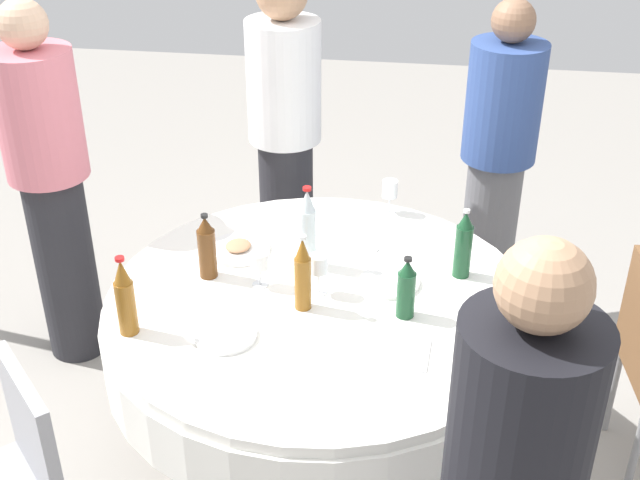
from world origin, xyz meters
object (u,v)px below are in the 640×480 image
Objects in this scene: bottle_clear_west at (307,229)px; plate_far at (238,249)px; dining_table at (320,328)px; bottle_amber_outer at (125,298)px; plate_east at (390,282)px; chair_front at (7,479)px; wine_glass_west at (390,191)px; wine_glass_right at (259,263)px; person_near at (285,139)px; person_rear at (51,184)px; bottle_dark_green_near at (406,289)px; bottle_brown_inner at (207,248)px; bottle_dark_green_right at (463,245)px; bottle_amber_rear at (303,275)px; plate_left at (225,335)px; wine_glass_inner at (319,266)px; person_outer at (497,161)px.

plate_far is (0.06, 0.29, -0.14)m from bottle_clear_west.
bottle_amber_outer is (-0.31, 0.61, 0.28)m from dining_table.
plate_east is 1.44m from chair_front.
wine_glass_right is at bearing 146.23° from wine_glass_west.
person_near is 1.01× the size of person_rear.
bottle_clear_west is at bearing -91.03° from person_near.
person_near is (0.96, 0.56, 0.13)m from plate_east.
bottle_dark_green_near is at bearing -161.00° from plate_east.
wine_glass_west is 0.67× the size of plate_east.
dining_table is at bearing -99.28° from bottle_brown_inner.
bottle_dark_green_right is (0.14, -0.93, 0.01)m from bottle_brown_inner.
wine_glass_right is 0.08× the size of person_near.
dining_table is 0.41m from bottle_dark_green_near.
bottle_brown_inner is at bearing 68.08° from bottle_amber_rear.
plate_left is at bearing 136.70° from dining_table.
wine_glass_inner is at bearing 110.55° from plate_east.
person_rear is (0.50, 1.22, 0.26)m from dining_table.
person_near reaches higher than chair_front.
wine_glass_right is 0.28m from plate_far.
bottle_dark_green_near reaches higher than plate_far.
person_rear is (0.48, 1.22, 0.01)m from wine_glass_inner.
person_rear is (-0.58, 0.90, -0.02)m from person_near.
wine_glass_west is at bearing -105.71° from person_outer.
bottle_brown_inner reaches higher than dining_table.
bottle_clear_west is 1.32m from chair_front.
bottle_dark_green_right is at bearing -96.55° from chair_front.
plate_far is 0.15× the size of person_rear.
bottle_clear_west is 0.55m from plate_left.
bottle_amber_rear is 0.37m from plate_east.
wine_glass_inner is 0.44m from plate_far.
bottle_dark_green_near is 1.25m from person_outer.
bottle_brown_inner is at bearing 80.02° from wine_glass_right.
wine_glass_west is 0.57m from plate_east.
wine_glass_right is at bearing 81.35° from dining_table.
plate_far is 1.34m from person_outer.
wine_glass_west is (0.75, 0.11, -0.01)m from bottle_dark_green_near.
plate_east is 1.52m from person_rear.
bottle_dark_green_right reaches higher than wine_glass_right.
wine_glass_inner is at bearing 72.83° from bottle_dark_green_near.
bottle_clear_west is (0.51, -0.53, 0.02)m from bottle_amber_outer.
person_outer reaches higher than plate_east.
plate_far is at bearing 86.73° from bottle_dark_green_right.
bottle_dark_green_near is (-0.08, -0.31, 0.25)m from dining_table.
wine_glass_west is at bearing 4.35° from plate_east.
dining_table is 0.37m from bottle_clear_west.
wine_glass_right reaches higher than dining_table.
bottle_clear_west is at bearing -70.01° from bottle_brown_inner.
bottle_brown_inner is 0.30× the size of chair_front.
wine_glass_inner is at bearing -94.65° from wine_glass_right.
person_near reaches higher than plate_far.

